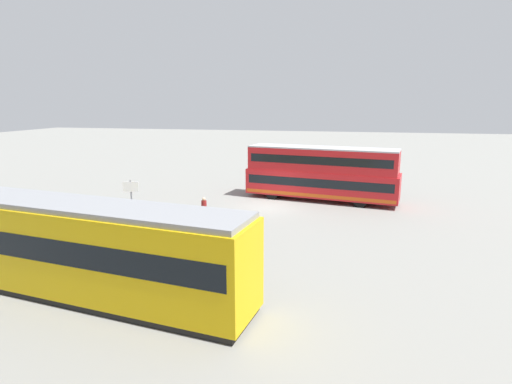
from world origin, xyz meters
TOP-DOWN VIEW (x-y plane):
  - ground_plane at (0.00, 0.00)m, footprint 160.00×160.00m
  - double_decker_bus at (-3.43, -2.94)m, footprint 11.58×4.42m
  - tram_yellow at (4.10, 14.86)m, footprint 13.41×4.29m
  - pedestrian_near_railing at (3.06, 4.92)m, footprint 0.44×0.44m
  - pedestrian_crossing at (-0.26, 8.10)m, footprint 0.41×0.41m
  - pedestrian_railing at (4.31, 5.67)m, footprint 6.05×0.76m
  - info_sign at (7.89, 4.90)m, footprint 0.93×0.32m

SIDE VIEW (x-z plane):
  - ground_plane at x=0.00m, z-range 0.00..0.00m
  - pedestrian_railing at x=4.31m, z-range 0.19..1.27m
  - pedestrian_crossing at x=-0.26m, z-range 0.11..1.69m
  - pedestrian_near_railing at x=3.06m, z-range 0.13..1.80m
  - info_sign at x=7.89m, z-range 0.46..2.96m
  - tram_yellow at x=4.10m, z-range 0.07..3.71m
  - double_decker_bus at x=-3.43m, z-range 0.04..4.07m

